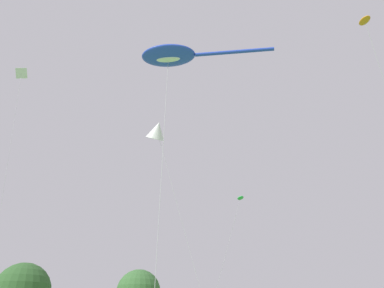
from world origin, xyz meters
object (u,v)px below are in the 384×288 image
small_kite_streamer_purple (19,87)px  small_kite_triangle_green (157,131)px  big_show_kite (172,56)px  small_kite_stunt_black (369,35)px  small_kite_diamond_red (240,200)px

small_kite_streamer_purple → small_kite_triangle_green: bearing=-121.4°
big_show_kite → small_kite_streamer_purple: size_ratio=0.79×
small_kite_stunt_black → small_kite_streamer_purple: size_ratio=0.62×
small_kite_diamond_red → small_kite_triangle_green: size_ratio=0.86×
small_kite_streamer_purple → small_kite_stunt_black: bearing=-127.9°
small_kite_stunt_black → small_kite_diamond_red: small_kite_stunt_black is taller
big_show_kite → small_kite_streamer_purple: bearing=-24.2°
small_kite_stunt_black → small_kite_streamer_purple: 30.16m
small_kite_triangle_green → small_kite_stunt_black: bearing=-71.7°
small_kite_streamer_purple → small_kite_diamond_red: bearing=-86.3°
big_show_kite → small_kite_triangle_green: (-0.11, 2.00, -4.85)m
small_kite_stunt_black → small_kite_diamond_red: (4.36, 18.82, -1.85)m
big_show_kite → small_kite_triangle_green: 5.25m
small_kite_diamond_red → small_kite_triangle_green: small_kite_triangle_green is taller
small_kite_triangle_green → big_show_kite: bearing=-92.6°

